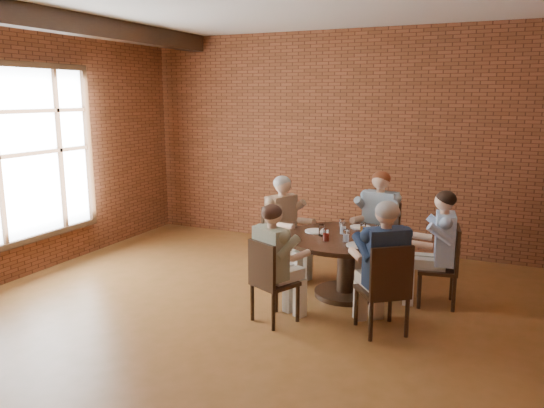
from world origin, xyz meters
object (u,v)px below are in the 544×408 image
at_px(diner_e, 383,267).
at_px(diner_d, 275,264).
at_px(dining_table, 346,254).
at_px(chair_b, 380,235).
at_px(chair_c, 280,238).
at_px(chair_e, 386,286).
at_px(chair_d, 269,279).
at_px(diner_c, 284,227).
at_px(diner_a, 438,249).
at_px(chair_a, 445,263).
at_px(smartphone, 377,242).
at_px(diner_b, 378,224).

bearing_deg(diner_e, diner_d, -25.80).
relative_size(dining_table, diner_e, 1.09).
bearing_deg(dining_table, diner_d, -114.68).
bearing_deg(chair_b, chair_c, -142.88).
bearing_deg(chair_e, chair_d, -26.68).
height_order(diner_c, chair_d, diner_c).
bearing_deg(diner_a, diner_e, -32.38).
distance_m(chair_a, diner_e, 1.13).
bearing_deg(diner_d, chair_c, -43.56).
relative_size(chair_c, chair_e, 0.99).
xyz_separation_m(chair_a, chair_c, (-2.18, 0.21, 0.00)).
height_order(chair_a, chair_e, chair_e).
bearing_deg(smartphone, chair_b, 116.25).
height_order(dining_table, diner_e, diner_e).
bearing_deg(diner_b, diner_e, -65.91).
height_order(chair_b, chair_d, chair_b).
bearing_deg(chair_d, diner_d, -90.00).
relative_size(diner_b, diner_e, 1.02).
relative_size(diner_b, diner_d, 1.09).
xyz_separation_m(chair_d, chair_e, (1.19, 0.23, 0.02)).
relative_size(diner_a, chair_d, 1.47).
height_order(chair_a, diner_c, diner_c).
distance_m(chair_a, smartphone, 0.83).
xyz_separation_m(dining_table, chair_a, (1.13, 0.18, -0.02)).
bearing_deg(diner_b, chair_c, -146.21).
distance_m(diner_d, smartphone, 1.27).
xyz_separation_m(chair_b, diner_e, (0.45, -1.86, 0.16)).
xyz_separation_m(diner_b, smartphone, (0.24, -1.07, 0.05)).
bearing_deg(chair_a, chair_e, -32.08).
height_order(chair_d, diner_e, diner_e).
distance_m(diner_b, chair_c, 1.34).
height_order(diner_a, chair_b, diner_a).
bearing_deg(chair_a, chair_b, -141.22).
bearing_deg(chair_b, diner_d, -98.04).
xyz_separation_m(diner_a, chair_e, (-0.36, -1.06, -0.15)).
relative_size(diner_e, smartphone, 9.07).
bearing_deg(diner_e, chair_d, -22.66).
bearing_deg(diner_d, smartphone, -109.10).
bearing_deg(dining_table, chair_c, 159.26).
xyz_separation_m(diner_a, diner_d, (-1.52, -1.21, -0.03)).
xyz_separation_m(chair_c, smartphone, (1.45, -0.52, 0.24)).
bearing_deg(dining_table, diner_a, 9.31).
height_order(dining_table, diner_b, diner_b).
xyz_separation_m(chair_a, chair_d, (-1.64, -1.30, -0.01)).
xyz_separation_m(chair_b, chair_d, (-0.68, -2.16, -0.03)).
relative_size(chair_d, chair_e, 0.95).
xyz_separation_m(chair_d, smartphone, (0.91, 0.99, 0.26)).
distance_m(diner_b, chair_d, 2.18).
bearing_deg(smartphone, diner_b, 117.99).
bearing_deg(diner_b, chair_e, -64.85).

